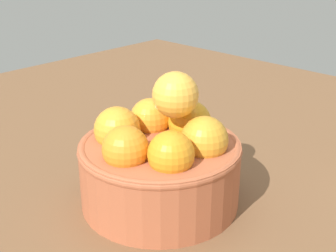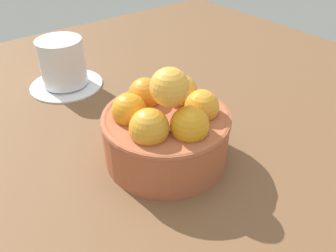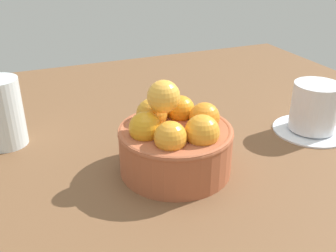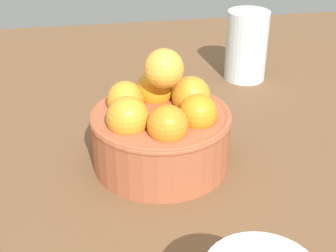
{
  "view_description": "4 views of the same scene",
  "coord_description": "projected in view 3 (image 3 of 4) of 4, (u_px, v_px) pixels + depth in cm",
  "views": [
    {
      "loc": [
        29.01,
        -29.16,
        25.86
      ],
      "look_at": [
        -1.2,
        2.43,
        7.43
      ],
      "focal_mm": 49.0,
      "sensor_mm": 36.0,
      "label": 1
    },
    {
      "loc": [
        21.11,
        27.63,
        29.83
      ],
      "look_at": [
        0.54,
        1.14,
        5.87
      ],
      "focal_mm": 35.96,
      "sensor_mm": 36.0,
      "label": 2
    },
    {
      "loc": [
        -44.76,
        19.55,
        31.19
      ],
      "look_at": [
        1.92,
        0.38,
        6.28
      ],
      "focal_mm": 41.75,
      "sensor_mm": 36.0,
      "label": 3
    },
    {
      "loc": [
        -7.68,
        -48.01,
        32.43
      ],
      "look_at": [
        0.83,
        -0.03,
        4.95
      ],
      "focal_mm": 51.61,
      "sensor_mm": 36.0,
      "label": 4
    }
  ],
  "objects": [
    {
      "name": "water_glass",
      "position": [
        2.0,
        113.0,
        0.62
      ],
      "size": [
        6.69,
        6.69,
        11.21
      ],
      "primitive_type": "cylinder",
      "color": "silver",
      "rests_on": "ground_plane"
    },
    {
      "name": "coffee_cup",
      "position": [
        314.0,
        110.0,
        0.67
      ],
      "size": [
        12.96,
        12.96,
        8.78
      ],
      "color": "white",
      "rests_on": "ground_plane"
    },
    {
      "name": "ground_plane",
      "position": [
        175.0,
        179.0,
        0.58
      ],
      "size": [
        112.87,
        112.02,
        3.61
      ],
      "primitive_type": "cube",
      "color": "brown"
    },
    {
      "name": "terracotta_bowl",
      "position": [
        175.0,
        140.0,
        0.55
      ],
      "size": [
        16.33,
        16.33,
        13.77
      ],
      "color": "#AD5938",
      "rests_on": "ground_plane"
    }
  ]
}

